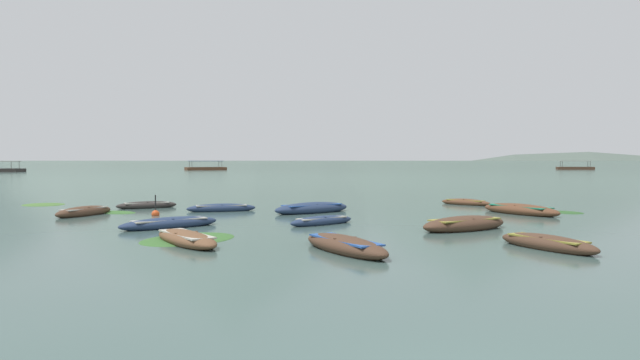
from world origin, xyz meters
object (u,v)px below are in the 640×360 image
object	(u,v)px
rowboat_5	(312,208)
rowboat_8	(547,243)
rowboat_2	(147,205)
rowboat_11	(84,212)
rowboat_0	(520,210)
rowboat_7	(465,202)
mooring_buoy	(156,213)
rowboat_4	(345,245)
ferry_1	(206,168)
rowboat_10	(221,208)
rowboat_9	(186,239)
ferry_2	(575,168)
rowboat_6	(322,221)
rowboat_1	(465,224)
rowboat_3	(170,223)

from	to	relation	value
rowboat_5	rowboat_8	bearing A→B (deg)	-59.14
rowboat_2	rowboat_11	xyz separation A→B (m)	(-1.92, -4.05, 0.03)
rowboat_0	rowboat_7	distance (m)	5.68
rowboat_0	mooring_buoy	world-z (taller)	mooring_buoy
rowboat_4	ferry_1	bearing A→B (deg)	101.74
rowboat_4	rowboat_5	world-z (taller)	rowboat_5
rowboat_7	rowboat_10	bearing A→B (deg)	-165.57
rowboat_9	mooring_buoy	xyz separation A→B (m)	(-3.40, 9.09, -0.07)
rowboat_4	rowboat_5	size ratio (longest dim) A/B	0.93
ferry_2	rowboat_5	bearing A→B (deg)	-121.96
rowboat_6	ferry_1	size ratio (longest dim) A/B	0.28
rowboat_1	rowboat_11	size ratio (longest dim) A/B	1.21
rowboat_3	rowboat_9	distance (m)	4.60
ferry_2	ferry_1	bearing A→B (deg)	-178.73
rowboat_6	rowboat_11	xyz separation A→B (m)	(-11.56, 4.08, 0.04)
rowboat_0	rowboat_5	bearing A→B (deg)	174.38
rowboat_1	rowboat_10	world-z (taller)	rowboat_1
rowboat_7	rowboat_9	distance (m)	20.27
rowboat_11	rowboat_0	bearing A→B (deg)	0.22
rowboat_5	rowboat_8	distance (m)	13.74
mooring_buoy	rowboat_6	bearing A→B (deg)	-25.80
rowboat_1	rowboat_5	distance (m)	9.22
rowboat_9	rowboat_3	bearing A→B (deg)	109.96
rowboat_1	ferry_1	world-z (taller)	ferry_1
rowboat_2	rowboat_0	bearing A→B (deg)	-11.30
rowboat_1	rowboat_2	world-z (taller)	rowboat_1
rowboat_7	rowboat_9	bearing A→B (deg)	-132.50
rowboat_10	ferry_1	world-z (taller)	ferry_1
rowboat_0	rowboat_11	size ratio (longest dim) A/B	1.30
rowboat_11	ferry_2	bearing A→B (deg)	54.47
rowboat_2	mooring_buoy	distance (m)	4.55
rowboat_9	rowboat_5	bearing A→B (deg)	67.56
rowboat_1	rowboat_4	world-z (taller)	rowboat_1
rowboat_7	rowboat_9	xyz separation A→B (m)	(-13.69, -14.94, 0.02)
rowboat_9	rowboat_7	bearing A→B (deg)	47.50
ferry_1	rowboat_6	bearing A→B (deg)	-77.80
rowboat_7	ferry_2	xyz separation A→B (m)	(62.82, 111.20, 0.30)
rowboat_2	ferry_2	distance (m)	139.18
rowboat_6	rowboat_11	distance (m)	12.26
rowboat_1	rowboat_11	distance (m)	18.13
rowboat_0	rowboat_2	world-z (taller)	rowboat_0
rowboat_0	rowboat_11	bearing A→B (deg)	-179.78
rowboat_4	mooring_buoy	xyz separation A→B (m)	(-8.47, 10.78, -0.08)
rowboat_2	rowboat_6	size ratio (longest dim) A/B	1.11
rowboat_8	rowboat_10	world-z (taller)	rowboat_8
rowboat_6	rowboat_11	bearing A→B (deg)	160.54
rowboat_6	ferry_1	world-z (taller)	ferry_1
mooring_buoy	rowboat_1	bearing A→B (deg)	-23.09
rowboat_6	rowboat_3	bearing A→B (deg)	-171.83
rowboat_5	ferry_2	world-z (taller)	ferry_2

